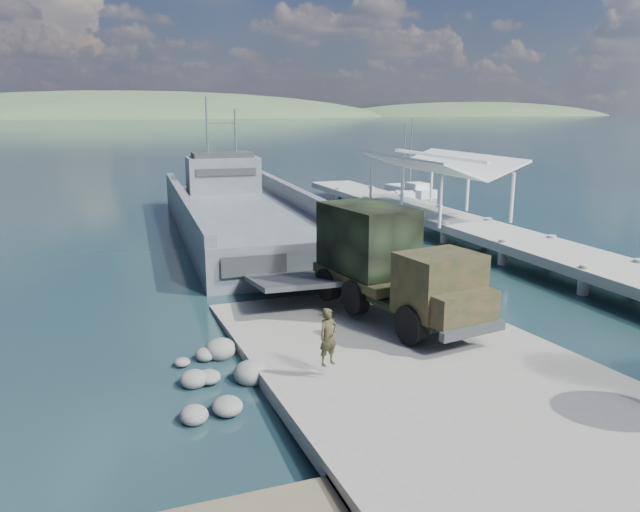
{
  "coord_description": "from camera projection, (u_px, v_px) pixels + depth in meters",
  "views": [
    {
      "loc": [
        -9.38,
        -17.48,
        8.34
      ],
      "look_at": [
        -0.69,
        6.0,
        2.37
      ],
      "focal_mm": 35.0,
      "sensor_mm": 36.0,
      "label": 1
    }
  ],
  "objects": [
    {
      "name": "ground",
      "position": [
        401.0,
        361.0,
        21.05
      ],
      "size": [
        1400.0,
        1400.0,
        0.0
      ],
      "primitive_type": "plane",
      "color": "#1A3A3F",
      "rests_on": "ground"
    },
    {
      "name": "soldier",
      "position": [
        328.0,
        349.0,
        18.44
      ],
      "size": [
        0.74,
        0.6,
        1.75
      ],
      "primitive_type": "imported",
      "rotation": [
        0.0,
        0.0,
        0.32
      ],
      "color": "black",
      "rests_on": "boat_ramp"
    },
    {
      "name": "pier",
      "position": [
        444.0,
        210.0,
        42.19
      ],
      "size": [
        6.4,
        44.0,
        6.1
      ],
      "color": "#9A9991",
      "rests_on": "ground"
    },
    {
      "name": "shoreline_rocks",
      "position": [
        216.0,
        382.0,
        19.41
      ],
      "size": [
        3.2,
        5.6,
        0.9
      ],
      "primitive_type": null,
      "color": "#585856",
      "rests_on": "ground"
    },
    {
      "name": "sailboat_near",
      "position": [
        403.0,
        200.0,
        55.14
      ],
      "size": [
        3.67,
        6.18,
        7.25
      ],
      "rotation": [
        0.0,
        0.0,
        -0.35
      ],
      "color": "white",
      "rests_on": "ground"
    },
    {
      "name": "military_truck",
      "position": [
        389.0,
        263.0,
        23.99
      ],
      "size": [
        3.97,
        9.01,
        4.04
      ],
      "rotation": [
        0.0,
        0.0,
        0.15
      ],
      "color": "black",
      "rests_on": "boat_ramp"
    },
    {
      "name": "boat_ramp",
      "position": [
        415.0,
        365.0,
        20.08
      ],
      "size": [
        10.0,
        18.0,
        0.5
      ],
      "primitive_type": "cube",
      "color": "gray",
      "rests_on": "ground"
    },
    {
      "name": "landing_craft",
      "position": [
        245.0,
        221.0,
        42.35
      ],
      "size": [
        10.22,
        33.86,
        9.94
      ],
      "rotation": [
        0.0,
        0.0,
        -0.06
      ],
      "color": "#50595E",
      "rests_on": "ground"
    },
    {
      "name": "distant_headlands",
      "position": [
        156.0,
        117.0,
        548.81
      ],
      "size": [
        1000.0,
        240.0,
        48.0
      ],
      "primitive_type": null,
      "color": "#3E5837",
      "rests_on": "ground"
    },
    {
      "name": "sailboat_far",
      "position": [
        411.0,
        191.0,
        60.84
      ],
      "size": [
        2.57,
        6.47,
        7.67
      ],
      "rotation": [
        0.0,
        0.0,
        0.12
      ],
      "color": "white",
      "rests_on": "ground"
    }
  ]
}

